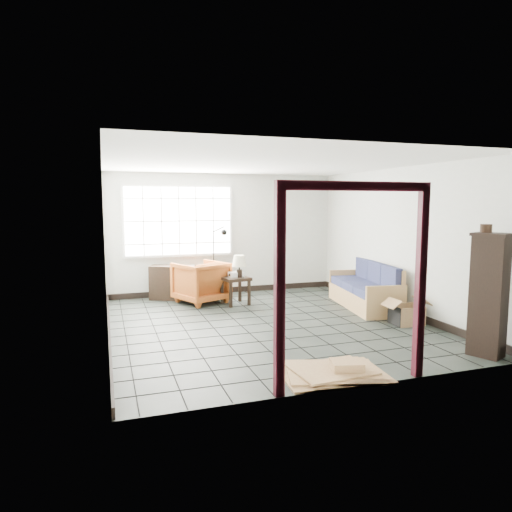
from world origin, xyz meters
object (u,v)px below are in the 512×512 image
object	(u,v)px
futon_sofa	(367,291)
side_table	(235,282)
armchair	(201,280)
tall_shelf	(489,294)

from	to	relation	value
futon_sofa	side_table	xyz separation A→B (m)	(-2.31, 1.01, 0.14)
futon_sofa	armchair	world-z (taller)	armchair
armchair	tall_shelf	bearing A→B (deg)	99.00
armchair	tall_shelf	world-z (taller)	tall_shelf
side_table	tall_shelf	size ratio (longest dim) A/B	0.36
futon_sofa	tall_shelf	xyz separation A→B (m)	(-0.06, -2.92, 0.50)
futon_sofa	tall_shelf	bearing A→B (deg)	-82.30
armchair	tall_shelf	distance (m)	5.19
armchair	futon_sofa	bearing A→B (deg)	130.00
tall_shelf	armchair	bearing A→B (deg)	100.01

